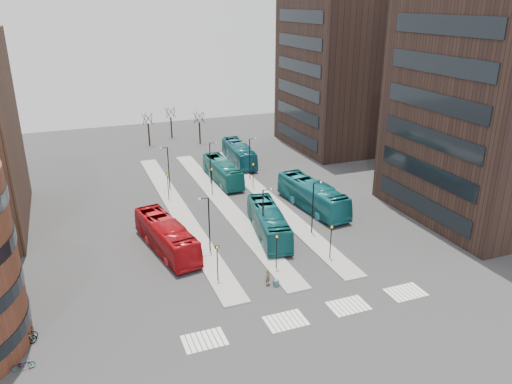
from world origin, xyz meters
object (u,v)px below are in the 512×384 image
object	(u,v)px
commuter_c	(287,239)
bicycle_mid	(25,341)
red_bus	(166,236)
bicycle_far	(25,333)
bicycle_near	(23,365)
traveller	(268,277)
suitcase	(276,283)
teal_bus_b	(222,171)
commuter_a	(166,256)
teal_bus_a	(269,222)
commuter_b	(264,241)
teal_bus_d	(239,153)
teal_bus_c	(312,195)

from	to	relation	value
commuter_c	bicycle_mid	distance (m)	26.87
red_bus	bicycle_far	distance (m)	17.24
commuter_c	bicycle_near	distance (m)	27.80
red_bus	traveller	distance (m)	12.69
suitcase	teal_bus_b	distance (m)	29.46
traveller	bicycle_far	distance (m)	20.76
red_bus	commuter_a	world-z (taller)	red_bus
teal_bus_a	commuter_b	xyz separation A→B (m)	(-1.60, -2.70, -0.79)
teal_bus_d	commuter_a	size ratio (longest dim) A/B	7.08
teal_bus_c	teal_bus_b	bearing A→B (deg)	113.02
teal_bus_c	teal_bus_d	distance (m)	21.45
bicycle_mid	bicycle_far	xyz separation A→B (m)	(0.00, 1.06, -0.05)
teal_bus_b	commuter_c	size ratio (longest dim) A/B	6.35
suitcase	teal_bus_d	xyz separation A→B (m)	(9.30, 36.66, 1.37)
suitcase	teal_bus_a	bearing A→B (deg)	69.00
teal_bus_b	commuter_c	world-z (taller)	teal_bus_b
bicycle_mid	bicycle_far	size ratio (longest dim) A/B	0.96
commuter_c	traveller	bearing A→B (deg)	-27.12
teal_bus_d	commuter_c	size ratio (longest dim) A/B	6.61
commuter_a	bicycle_near	size ratio (longest dim) A/B	1.09
red_bus	teal_bus_c	world-z (taller)	teal_bus_c
suitcase	traveller	xyz separation A→B (m)	(-0.65, 0.45, 0.54)
teal_bus_d	teal_bus_b	bearing A→B (deg)	-120.77
teal_bus_d	commuter_b	xyz separation A→B (m)	(-7.43, -29.22, -0.82)
bicycle_far	suitcase	bearing A→B (deg)	-74.57
suitcase	teal_bus_c	distance (m)	19.32
teal_bus_a	teal_bus_c	distance (m)	9.70
teal_bus_a	bicycle_far	world-z (taller)	teal_bus_a
teal_bus_d	bicycle_near	size ratio (longest dim) A/B	7.70
teal_bus_a	traveller	distance (m)	10.56
red_bus	teal_bus_b	bearing A→B (deg)	46.73
teal_bus_a	teal_bus_d	xyz separation A→B (m)	(5.83, 26.52, 0.03)
suitcase	bicycle_far	size ratio (longest dim) A/B	0.31
teal_bus_b	bicycle_far	world-z (taller)	teal_bus_b
red_bus	teal_bus_d	world-z (taller)	red_bus
commuter_c	bicycle_far	world-z (taller)	commuter_c
teal_bus_b	commuter_a	size ratio (longest dim) A/B	6.79
teal_bus_b	commuter_c	xyz separation A→B (m)	(0.16, -22.23, -0.69)
teal_bus_a	bicycle_far	xyz separation A→B (m)	(-24.86, -10.10, -1.13)
suitcase	commuter_b	world-z (taller)	commuter_b
suitcase	teal_bus_b	bearing A→B (deg)	79.83
teal_bus_d	traveller	size ratio (longest dim) A/B	7.14
commuter_b	commuter_c	distance (m)	2.46
bicycle_mid	bicycle_far	bearing A→B (deg)	-21.53
commuter_b	teal_bus_d	bearing A→B (deg)	-34.13
teal_bus_d	bicycle_near	xyz separation A→B (m)	(-30.70, -40.42, -1.26)
teal_bus_a	teal_bus_d	distance (m)	27.15
teal_bus_d	commuter_c	bearing A→B (deg)	-95.76
suitcase	bicycle_far	bearing A→B (deg)	177.73
commuter_b	bicycle_near	xyz separation A→B (m)	(-23.27, -11.20, -0.43)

